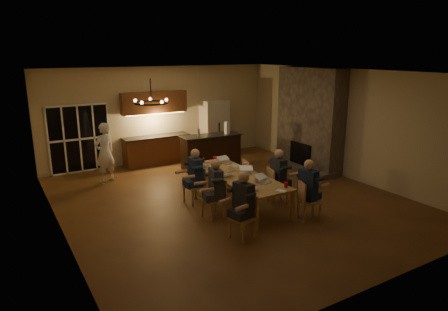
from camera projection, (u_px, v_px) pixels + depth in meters
floor at (230, 200)px, 10.19m from camera, size 9.00×9.00×0.00m
back_wall at (160, 114)px, 13.54m from camera, size 8.00×0.04×3.20m
left_wall at (55, 161)px, 7.79m from camera, size 0.04×9.00×3.20m
right_wall at (346, 124)px, 11.78m from camera, size 0.04×9.00×3.20m
ceiling at (230, 71)px, 9.38m from camera, size 8.00×9.00×0.04m
french_doors at (80, 139)px, 12.30m from camera, size 1.86×0.08×2.10m
fireplace at (310, 119)px, 12.62m from camera, size 0.58×2.50×3.20m
kitchenette at (156, 128)px, 13.23m from camera, size 2.24×0.68×2.40m
refrigerator at (214, 128)px, 14.33m from camera, size 0.90×0.68×2.00m
dining_table at (237, 189)px, 9.83m from camera, size 1.10×3.14×0.75m
bar_island at (211, 151)px, 12.90m from camera, size 2.01×0.78×1.08m
chair_left_near at (243, 217)px, 8.01m from camera, size 0.54×0.54×0.89m
chair_left_mid at (213, 199)px, 9.02m from camera, size 0.50×0.50×0.89m
chair_left_far at (194, 186)px, 9.90m from camera, size 0.51×0.51×0.89m
chair_right_near at (309, 200)px, 8.91m from camera, size 0.56×0.56×0.89m
chair_right_mid at (278, 185)px, 9.91m from camera, size 0.53×0.53×0.89m
chair_right_far at (253, 176)px, 10.67m from camera, size 0.53×0.53×0.89m
person_left_near at (243, 205)px, 8.01m from camera, size 0.70×0.70×1.38m
person_right_near at (308, 189)px, 8.90m from camera, size 0.70×0.70×1.38m
person_left_mid at (216, 189)px, 8.94m from camera, size 0.70×0.70×1.38m
person_right_mid at (278, 176)px, 9.82m from camera, size 0.65×0.65×1.38m
person_left_far at (195, 176)px, 9.84m from camera, size 0.63×0.63×1.38m
standing_person at (105, 153)px, 11.40m from camera, size 0.75×0.63×1.74m
chandelier at (151, 103)px, 7.39m from camera, size 0.63×0.63×0.03m
laptop_a at (250, 184)px, 8.74m from camera, size 0.42×0.41×0.23m
laptop_b at (264, 178)px, 9.15m from camera, size 0.38×0.35×0.23m
laptop_c at (225, 172)px, 9.62m from camera, size 0.35×0.32×0.23m
laptop_d at (247, 170)px, 9.78m from camera, size 0.42×0.40×0.23m
laptop_e at (207, 162)px, 10.45m from camera, size 0.40×0.38×0.23m
laptop_f at (225, 159)px, 10.71m from camera, size 0.33×0.29×0.23m
mug_front at (245, 179)px, 9.29m from camera, size 0.08×0.08×0.10m
mug_mid at (229, 167)px, 10.18m from camera, size 0.09×0.09×0.10m
mug_back at (207, 167)px, 10.24m from camera, size 0.08×0.08×0.10m
redcup_near at (286, 185)px, 8.83m from camera, size 0.08×0.08×0.12m
redcup_mid at (211, 171)px, 9.84m from camera, size 0.09×0.09×0.12m
redcup_far at (215, 159)px, 10.99m from camera, size 0.10×0.10×0.12m
can_silver at (256, 180)px, 9.19m from camera, size 0.07×0.07×0.12m
can_cola at (203, 160)px, 10.83m from camera, size 0.07×0.07×0.12m
can_right at (246, 167)px, 10.16m from camera, size 0.07×0.07×0.12m
plate_near at (263, 178)px, 9.51m from camera, size 0.26×0.26×0.02m
plate_left at (249, 187)px, 8.88m from camera, size 0.28×0.28×0.02m
plate_far at (235, 166)px, 10.49m from camera, size 0.25×0.25×0.02m
notepad at (281, 191)px, 8.61m from camera, size 0.23×0.26×0.01m
bar_bottle at (199, 133)px, 12.50m from camera, size 0.08×0.08×0.24m
bar_blender at (227, 128)px, 12.89m from camera, size 0.14×0.14×0.40m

